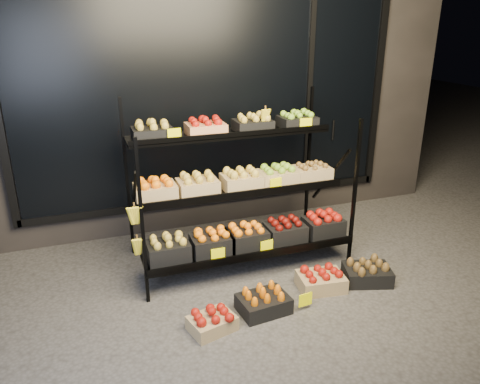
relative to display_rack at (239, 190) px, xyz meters
name	(u,v)px	position (x,y,z in m)	size (l,w,h in m)	color
ground	(262,290)	(0.01, -0.60, -0.79)	(24.00, 24.00, 0.00)	#514F4C
building	(189,68)	(0.01, 1.99, 0.96)	(6.00, 2.08, 3.50)	#2D2826
display_rack	(239,190)	(0.00, 0.00, 0.00)	(2.18, 1.02, 1.66)	black
tag_floor_b	(305,304)	(0.25, -1.00, -0.73)	(0.13, 0.01, 0.12)	#FFFB00
floor_crate_left	(212,321)	(-0.59, -1.00, -0.70)	(0.41, 0.34, 0.19)	tan
floor_crate_midleft	(264,301)	(-0.10, -0.90, -0.69)	(0.45, 0.35, 0.21)	black
floor_crate_midright	(321,279)	(0.54, -0.75, -0.69)	(0.45, 0.36, 0.21)	tan
floor_crate_right	(367,272)	(1.01, -0.78, -0.69)	(0.50, 0.43, 0.21)	black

